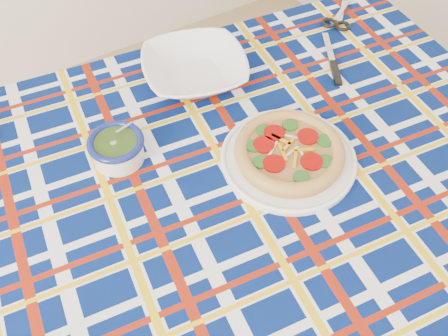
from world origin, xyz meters
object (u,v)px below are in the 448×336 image
main_focaccia_plate (289,152)px  pesto_bowl (117,147)px  dining_table (203,202)px  serving_bowl (195,70)px

main_focaccia_plate → pesto_bowl: pesto_bowl is taller
dining_table → pesto_bowl: 0.24m
dining_table → serving_bowl: bearing=70.0°
dining_table → serving_bowl: 0.37m
dining_table → main_focaccia_plate: (0.20, -0.05, 0.11)m
main_focaccia_plate → serving_bowl: (-0.04, 0.37, 0.00)m
dining_table → serving_bowl: (0.16, 0.32, 0.11)m
serving_bowl → pesto_bowl: bearing=-152.7°
pesto_bowl → main_focaccia_plate: bearing=-32.9°
main_focaccia_plate → serving_bowl: size_ratio=1.18×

